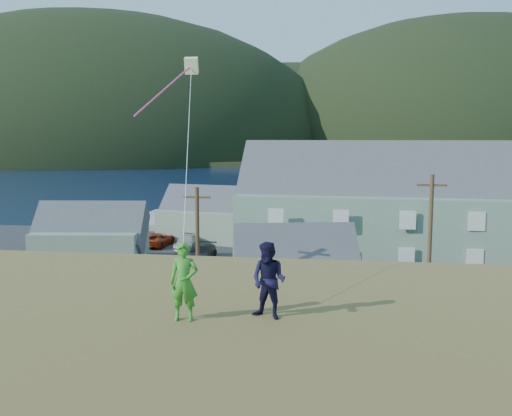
{
  "coord_description": "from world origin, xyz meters",
  "views": [
    {
      "loc": [
        6.22,
        -30.8,
        11.17
      ],
      "look_at": [
        3.62,
        -12.1,
        8.8
      ],
      "focal_mm": 40.0,
      "sensor_mm": 36.0,
      "label": 1
    }
  ],
  "objects_px": {
    "wharf": "(238,221)",
    "shed_palegreen_far": "(211,216)",
    "kite_flyer_navy": "(269,280)",
    "shed_palegreen_near": "(91,238)",
    "lodge": "(461,211)",
    "kite_flyer_green": "(184,282)",
    "shed_white": "(295,268)"
  },
  "relations": [
    {
      "from": "wharf",
      "to": "shed_palegreen_far",
      "type": "distance_m",
      "value": 11.83
    },
    {
      "from": "kite_flyer_navy",
      "to": "shed_palegreen_near",
      "type": "bearing_deg",
      "value": 141.15
    },
    {
      "from": "lodge",
      "to": "kite_flyer_navy",
      "type": "relative_size",
      "value": 22.31
    },
    {
      "from": "lodge",
      "to": "kite_flyer_navy",
      "type": "distance_m",
      "value": 38.87
    },
    {
      "from": "shed_palegreen_near",
      "to": "wharf",
      "type": "bearing_deg",
      "value": 64.41
    },
    {
      "from": "kite_flyer_green",
      "to": "shed_white",
      "type": "bearing_deg",
      "value": 83.52
    },
    {
      "from": "lodge",
      "to": "shed_white",
      "type": "bearing_deg",
      "value": -133.71
    },
    {
      "from": "shed_palegreen_near",
      "to": "shed_white",
      "type": "relative_size",
      "value": 1.1
    },
    {
      "from": "lodge",
      "to": "kite_flyer_green",
      "type": "relative_size",
      "value": 22.16
    },
    {
      "from": "shed_palegreen_near",
      "to": "shed_palegreen_far",
      "type": "distance_m",
      "value": 15.4
    },
    {
      "from": "lodge",
      "to": "kite_flyer_green",
      "type": "bearing_deg",
      "value": -106.51
    },
    {
      "from": "shed_palegreen_near",
      "to": "kite_flyer_navy",
      "type": "bearing_deg",
      "value": -66.99
    },
    {
      "from": "kite_flyer_navy",
      "to": "lodge",
      "type": "bearing_deg",
      "value": 93.52
    },
    {
      "from": "shed_palegreen_near",
      "to": "kite_flyer_navy",
      "type": "distance_m",
      "value": 39.3
    },
    {
      "from": "shed_palegreen_far",
      "to": "kite_flyer_navy",
      "type": "distance_m",
      "value": 48.89
    },
    {
      "from": "shed_palegreen_near",
      "to": "kite_flyer_navy",
      "type": "relative_size",
      "value": 5.87
    },
    {
      "from": "kite_flyer_green",
      "to": "lodge",
      "type": "bearing_deg",
      "value": 64.95
    },
    {
      "from": "wharf",
      "to": "shed_palegreen_far",
      "type": "height_order",
      "value": "shed_palegreen_far"
    },
    {
      "from": "shed_palegreen_near",
      "to": "shed_palegreen_far",
      "type": "bearing_deg",
      "value": 53.65
    },
    {
      "from": "wharf",
      "to": "shed_palegreen_near",
      "type": "bearing_deg",
      "value": -108.82
    },
    {
      "from": "shed_white",
      "to": "kite_flyer_navy",
      "type": "xyz_separation_m",
      "value": [
        1.11,
        -24.92,
        5.55
      ]
    },
    {
      "from": "wharf",
      "to": "lodge",
      "type": "distance_m",
      "value": 31.83
    },
    {
      "from": "kite_flyer_green",
      "to": "kite_flyer_navy",
      "type": "relative_size",
      "value": 1.01
    },
    {
      "from": "shed_palegreen_near",
      "to": "lodge",
      "type": "bearing_deg",
      "value": -1.06
    },
    {
      "from": "shed_palegreen_near",
      "to": "shed_white",
      "type": "distance_m",
      "value": 20.26
    },
    {
      "from": "shed_palegreen_far",
      "to": "kite_flyer_green",
      "type": "bearing_deg",
      "value": -66.58
    },
    {
      "from": "shed_palegreen_far",
      "to": "shed_white",
      "type": "bearing_deg",
      "value": -52.84
    },
    {
      "from": "shed_white",
      "to": "kite_flyer_navy",
      "type": "relative_size",
      "value": 5.34
    },
    {
      "from": "wharf",
      "to": "kite_flyer_navy",
      "type": "distance_m",
      "value": 60.2
    },
    {
      "from": "wharf",
      "to": "kite_flyer_green",
      "type": "xyz_separation_m",
      "value": [
        9.02,
        -59.13,
        7.6
      ]
    },
    {
      "from": "lodge",
      "to": "kite_flyer_navy",
      "type": "bearing_deg",
      "value": -104.22
    },
    {
      "from": "wharf",
      "to": "kite_flyer_green",
      "type": "relative_size",
      "value": 15.25
    }
  ]
}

